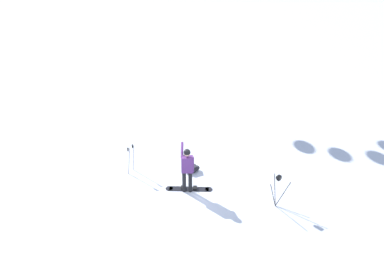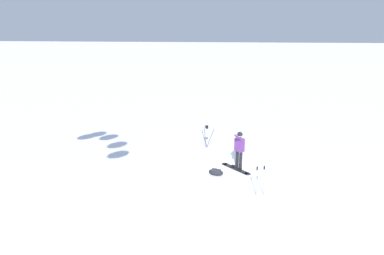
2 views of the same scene
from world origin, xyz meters
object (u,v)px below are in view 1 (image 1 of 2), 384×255
Objects in this scene: gear_bag_large at (192,169)px; camera_tripod at (278,185)px; snowboarder at (187,166)px; snowboard at (189,189)px; ski_poles at (131,155)px.

gear_bag_large is 0.58× the size of camera_tripod.
snowboarder is 3.16m from camera_tripod.
gear_bag_large is at bearing 11.81° from camera_tripod.
snowboarder reaches higher than gear_bag_large.
snowboard is (0.05, -0.12, -1.06)m from snowboarder.
camera_tripod reaches higher than ski_poles.
ski_poles is (5.06, 2.50, -0.11)m from camera_tripod.
snowboard is at bearing 132.56° from gear_bag_large.
snowboarder is 1.59m from gear_bag_large.
camera_tripod is at bearing -149.68° from snowboard.
ski_poles is at bearing 18.39° from snowboarder.
ski_poles is at bearing 48.42° from gear_bag_large.
snowboarder is 1.46× the size of camera_tripod.
camera_tripod is 1.05× the size of ski_poles.
gear_bag_large is (0.83, -0.98, -0.95)m from snowboarder.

